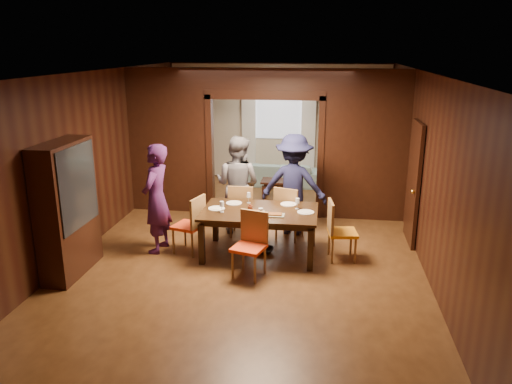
# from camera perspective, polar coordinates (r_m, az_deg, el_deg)

# --- Properties ---
(floor) EXTENTS (9.00, 9.00, 0.00)m
(floor) POSITION_cam_1_polar(r_m,az_deg,el_deg) (8.72, -0.37, -5.87)
(floor) COLOR #4B2C15
(floor) RESTS_ON ground
(ceiling) EXTENTS (5.50, 9.00, 0.02)m
(ceiling) POSITION_cam_1_polar(r_m,az_deg,el_deg) (8.08, -0.41, 13.54)
(ceiling) COLOR silver
(ceiling) RESTS_ON room_walls
(room_walls) EXTENTS (5.52, 9.01, 2.90)m
(room_walls) POSITION_cam_1_polar(r_m,az_deg,el_deg) (10.10, 1.19, 6.14)
(room_walls) COLOR black
(room_walls) RESTS_ON floor
(person_purple) EXTENTS (0.49, 0.70, 1.81)m
(person_purple) POSITION_cam_1_polar(r_m,az_deg,el_deg) (8.28, -11.31, -0.76)
(person_purple) COLOR #451B4F
(person_purple) RESTS_ON floor
(person_grey) EXTENTS (1.03, 0.91, 1.78)m
(person_grey) POSITION_cam_1_polar(r_m,az_deg,el_deg) (8.99, -2.11, 0.83)
(person_grey) COLOR slate
(person_grey) RESTS_ON floor
(person_navy) EXTENTS (1.26, 0.82, 1.82)m
(person_navy) POSITION_cam_1_polar(r_m,az_deg,el_deg) (8.95, 4.35, 0.85)
(person_navy) COLOR #181A3E
(person_navy) RESTS_ON floor
(sofa) EXTENTS (1.90, 0.78, 0.55)m
(sofa) POSITION_cam_1_polar(r_m,az_deg,el_deg) (12.25, 2.95, 2.08)
(sofa) COLOR #7DA4A4
(sofa) RESTS_ON floor
(serving_bowl) EXTENTS (0.32, 0.32, 0.08)m
(serving_bowl) POSITION_cam_1_polar(r_m,az_deg,el_deg) (8.06, 0.98, -1.70)
(serving_bowl) COLOR black
(serving_bowl) RESTS_ON dining_table
(dining_table) EXTENTS (1.85, 1.15, 0.76)m
(dining_table) POSITION_cam_1_polar(r_m,az_deg,el_deg) (8.13, 0.41, -4.67)
(dining_table) COLOR black
(dining_table) RESTS_ON floor
(coffee_table) EXTENTS (0.80, 0.50, 0.40)m
(coffee_table) POSITION_cam_1_polar(r_m,az_deg,el_deg) (11.24, 2.67, 0.37)
(coffee_table) COLOR black
(coffee_table) RESTS_ON floor
(chair_left) EXTENTS (0.55, 0.55, 0.97)m
(chair_left) POSITION_cam_1_polar(r_m,az_deg,el_deg) (8.28, -7.78, -3.65)
(chair_left) COLOR red
(chair_left) RESTS_ON floor
(chair_right) EXTENTS (0.50, 0.50, 0.97)m
(chair_right) POSITION_cam_1_polar(r_m,az_deg,el_deg) (8.04, 9.87, -4.38)
(chair_right) COLOR orange
(chair_right) RESTS_ON floor
(chair_far_l) EXTENTS (0.44, 0.44, 0.97)m
(chair_far_l) POSITION_cam_1_polar(r_m,az_deg,el_deg) (8.92, -1.56, -2.02)
(chair_far_l) COLOR orange
(chair_far_l) RESTS_ON floor
(chair_far_r) EXTENTS (0.56, 0.56, 0.97)m
(chair_far_r) POSITION_cam_1_polar(r_m,az_deg,el_deg) (8.80, 3.89, -2.32)
(chair_far_r) COLOR #C36512
(chair_far_r) RESTS_ON floor
(chair_near) EXTENTS (0.55, 0.55, 0.97)m
(chair_near) POSITION_cam_1_polar(r_m,az_deg,el_deg) (7.34, -0.83, -6.17)
(chair_near) COLOR #E93E15
(chair_near) RESTS_ON floor
(hutch) EXTENTS (0.40, 1.20, 2.00)m
(hutch) POSITION_cam_1_polar(r_m,az_deg,el_deg) (7.81, -20.78, -1.84)
(hutch) COLOR black
(hutch) RESTS_ON floor
(door_right) EXTENTS (0.06, 0.90, 2.10)m
(door_right) POSITION_cam_1_polar(r_m,az_deg,el_deg) (8.90, 17.57, 0.96)
(door_right) COLOR black
(door_right) RESTS_ON floor
(window_far) EXTENTS (1.20, 0.03, 1.30)m
(window_far) POSITION_cam_1_polar(r_m,az_deg,el_deg) (12.58, 2.61, 9.07)
(window_far) COLOR silver
(window_far) RESTS_ON back_wall
(curtain_left) EXTENTS (0.35, 0.06, 2.40)m
(curtain_left) POSITION_cam_1_polar(r_m,az_deg,el_deg) (12.70, -0.83, 7.10)
(curtain_left) COLOR white
(curtain_left) RESTS_ON back_wall
(curtain_right) EXTENTS (0.35, 0.06, 2.40)m
(curtain_right) POSITION_cam_1_polar(r_m,az_deg,el_deg) (12.55, 6.00, 6.91)
(curtain_right) COLOR white
(curtain_right) RESTS_ON back_wall
(plate_left) EXTENTS (0.27, 0.27, 0.01)m
(plate_left) POSITION_cam_1_polar(r_m,az_deg,el_deg) (8.11, -4.54, -1.88)
(plate_left) COLOR white
(plate_left) RESTS_ON dining_table
(plate_far_l) EXTENTS (0.27, 0.27, 0.01)m
(plate_far_l) POSITION_cam_1_polar(r_m,az_deg,el_deg) (8.36, -2.53, -1.27)
(plate_far_l) COLOR silver
(plate_far_l) RESTS_ON dining_table
(plate_far_r) EXTENTS (0.27, 0.27, 0.01)m
(plate_far_r) POSITION_cam_1_polar(r_m,az_deg,el_deg) (8.32, 3.74, -1.40)
(plate_far_r) COLOR white
(plate_far_r) RESTS_ON dining_table
(plate_right) EXTENTS (0.27, 0.27, 0.01)m
(plate_right) POSITION_cam_1_polar(r_m,az_deg,el_deg) (7.94, 5.70, -2.30)
(plate_right) COLOR silver
(plate_right) RESTS_ON dining_table
(plate_near) EXTENTS (0.27, 0.27, 0.01)m
(plate_near) POSITION_cam_1_polar(r_m,az_deg,el_deg) (7.69, -0.13, -2.86)
(plate_near) COLOR white
(plate_near) RESTS_ON dining_table
(platter_a) EXTENTS (0.30, 0.20, 0.04)m
(platter_a) POSITION_cam_1_polar(r_m,az_deg,el_deg) (7.88, -0.16, -2.28)
(platter_a) COLOR gray
(platter_a) RESTS_ON dining_table
(platter_b) EXTENTS (0.30, 0.20, 0.04)m
(platter_b) POSITION_cam_1_polar(r_m,az_deg,el_deg) (7.76, 2.16, -2.59)
(platter_b) COLOR gray
(platter_b) RESTS_ON dining_table
(wineglass_left) EXTENTS (0.08, 0.08, 0.18)m
(wineglass_left) POSITION_cam_1_polar(r_m,az_deg,el_deg) (7.91, -3.93, -1.70)
(wineglass_left) COLOR white
(wineglass_left) RESTS_ON dining_table
(wineglass_far) EXTENTS (0.08, 0.08, 0.18)m
(wineglass_far) POSITION_cam_1_polar(r_m,az_deg,el_deg) (8.36, -0.84, -0.66)
(wineglass_far) COLOR silver
(wineglass_far) RESTS_ON dining_table
(wineglass_right) EXTENTS (0.08, 0.08, 0.18)m
(wineglass_right) POSITION_cam_1_polar(r_m,az_deg,el_deg) (8.08, 4.75, -1.33)
(wineglass_right) COLOR white
(wineglass_right) RESTS_ON dining_table
(tumbler) EXTENTS (0.07, 0.07, 0.14)m
(tumbler) POSITION_cam_1_polar(r_m,az_deg,el_deg) (7.69, 0.55, -2.36)
(tumbler) COLOR silver
(tumbler) RESTS_ON dining_table
(condiment_jar) EXTENTS (0.08, 0.08, 0.11)m
(condiment_jar) POSITION_cam_1_polar(r_m,az_deg,el_deg) (7.95, -0.68, -1.83)
(condiment_jar) COLOR #532213
(condiment_jar) RESTS_ON dining_table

